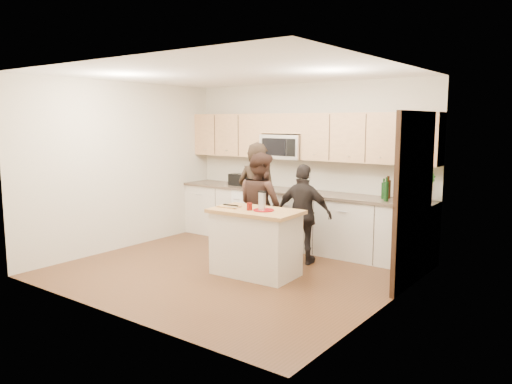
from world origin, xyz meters
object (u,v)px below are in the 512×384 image
Objects in this scene: toaster at (239,180)px; woman_right at (304,214)px; woman_left at (257,200)px; woman_center at (261,205)px; island at (256,242)px.

woman_right is at bearing -22.48° from toaster.
woman_center is at bearing 152.02° from woman_left.
island is at bearing -45.58° from toaster.
woman_center is (1.12, -0.86, -0.23)m from toaster.
toaster is (-1.58, 1.61, 0.59)m from island.
woman_left is at bearing 122.18° from island.
woman_right is (0.23, 0.86, 0.28)m from island.
island is 1.04m from woman_left.
woman_right is at bearing 174.80° from woman_left.
woman_center is (0.09, -0.03, -0.07)m from woman_left.
island is 0.70× the size of woman_left.
toaster is at bearing -15.29° from woman_center.
woman_left is 1.09× the size of woman_center.
woman_center reaches higher than toaster.
island is 0.93m from woman_right.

